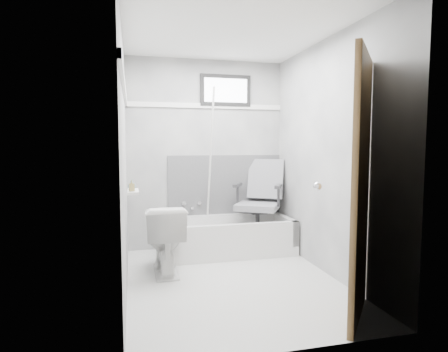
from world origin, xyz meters
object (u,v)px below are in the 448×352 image
object	(u,v)px
toilet	(165,239)
door	(419,192)
soap_bottle_b	(132,184)
bathtub	(231,236)
office_chair	(258,200)
soap_bottle_a	(132,185)

from	to	relation	value
toilet	door	bearing A→B (deg)	133.89
toilet	soap_bottle_b	bearing A→B (deg)	42.99
soap_bottle_b	door	bearing A→B (deg)	-35.91
bathtub	office_chair	distance (m)	0.56
toilet	bathtub	bearing A→B (deg)	-147.83
office_chair	soap_bottle_a	bearing A→B (deg)	-115.59
toilet	door	size ratio (longest dim) A/B	0.36
bathtub	door	world-z (taller)	door
soap_bottle_b	bathtub	bearing A→B (deg)	35.08
soap_bottle_a	soap_bottle_b	xyz separation A→B (m)	(0.00, 0.14, -0.01)
soap_bottle_b	office_chair	bearing A→B (deg)	29.61
soap_bottle_a	soap_bottle_b	size ratio (longest dim) A/B	1.08
door	soap_bottle_b	size ratio (longest dim) A/B	21.73
bathtub	office_chair	bearing A→B (deg)	7.84
office_chair	soap_bottle_b	bearing A→B (deg)	-119.40
office_chair	soap_bottle_a	size ratio (longest dim) A/B	10.32
bathtub	office_chair	size ratio (longest dim) A/B	1.46
office_chair	toilet	world-z (taller)	office_chair
office_chair	bathtub	bearing A→B (deg)	-141.16
office_chair	door	world-z (taller)	door
soap_bottle_a	office_chair	bearing A→B (deg)	33.42
bathtub	toilet	xyz separation A→B (m)	(-0.85, -0.53, 0.14)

